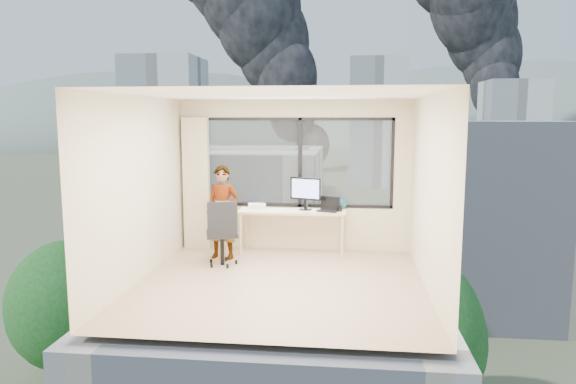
# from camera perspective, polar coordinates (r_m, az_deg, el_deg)

# --- Properties ---
(floor) EXTENTS (4.00, 4.00, 0.01)m
(floor) POSITION_cam_1_polar(r_m,az_deg,el_deg) (7.42, -0.87, -9.93)
(floor) COLOR tan
(floor) RESTS_ON ground
(ceiling) EXTENTS (4.00, 4.00, 0.01)m
(ceiling) POSITION_cam_1_polar(r_m,az_deg,el_deg) (7.06, -0.91, 10.57)
(ceiling) COLOR white
(ceiling) RESTS_ON ground
(wall_front) EXTENTS (4.00, 0.01, 2.60)m
(wall_front) POSITION_cam_1_polar(r_m,az_deg,el_deg) (5.17, -3.69, -3.04)
(wall_front) COLOR beige
(wall_front) RESTS_ON ground
(wall_left) EXTENTS (0.01, 4.00, 2.60)m
(wall_left) POSITION_cam_1_polar(r_m,az_deg,el_deg) (7.63, -15.95, 0.29)
(wall_left) COLOR beige
(wall_left) RESTS_ON ground
(wall_right) EXTENTS (0.01, 4.00, 2.60)m
(wall_right) POSITION_cam_1_polar(r_m,az_deg,el_deg) (7.15, 15.21, -0.19)
(wall_right) COLOR beige
(wall_right) RESTS_ON ground
(window_wall) EXTENTS (3.30, 0.16, 1.55)m
(window_wall) POSITION_cam_1_polar(r_m,az_deg,el_deg) (9.07, 1.02, 3.23)
(window_wall) COLOR black
(window_wall) RESTS_ON ground
(curtain) EXTENTS (0.45, 0.14, 2.30)m
(curtain) POSITION_cam_1_polar(r_m,az_deg,el_deg) (9.32, -9.96, 0.93)
(curtain) COLOR beige
(curtain) RESTS_ON floor
(desk) EXTENTS (1.80, 0.60, 0.75)m
(desk) POSITION_cam_1_polar(r_m,az_deg,el_deg) (8.91, 0.47, -4.34)
(desk) COLOR #C5B484
(desk) RESTS_ON floor
(chair) EXTENTS (0.67, 0.67, 1.06)m
(chair) POSITION_cam_1_polar(r_m,az_deg,el_deg) (8.24, -7.22, -4.34)
(chair) COLOR black
(chair) RESTS_ON floor
(person) EXTENTS (0.61, 0.45, 1.53)m
(person) POSITION_cam_1_polar(r_m,az_deg,el_deg) (8.60, -7.15, -2.21)
(person) COLOR #2D2D33
(person) RESTS_ON floor
(monitor) EXTENTS (0.57, 0.30, 0.56)m
(monitor) POSITION_cam_1_polar(r_m,az_deg,el_deg) (8.84, 1.95, -0.14)
(monitor) COLOR black
(monitor) RESTS_ON desk
(game_console) EXTENTS (0.34, 0.31, 0.07)m
(game_console) POSITION_cam_1_polar(r_m,az_deg,el_deg) (9.12, -3.42, -1.44)
(game_console) COLOR white
(game_console) RESTS_ON desk
(laptop) EXTENTS (0.44, 0.45, 0.22)m
(laptop) POSITION_cam_1_polar(r_m,az_deg,el_deg) (8.71, 4.36, -1.41)
(laptop) COLOR black
(laptop) RESTS_ON desk
(cellphone) EXTENTS (0.12, 0.09, 0.01)m
(cellphone) POSITION_cam_1_polar(r_m,az_deg,el_deg) (8.71, 3.56, -2.09)
(cellphone) COLOR black
(cellphone) RESTS_ON desk
(pen_cup) EXTENTS (0.10, 0.10, 0.11)m
(pen_cup) POSITION_cam_1_polar(r_m,az_deg,el_deg) (8.75, 5.67, -1.75)
(pen_cup) COLOR black
(pen_cup) RESTS_ON desk
(handbag) EXTENTS (0.27, 0.18, 0.19)m
(handbag) POSITION_cam_1_polar(r_m,az_deg,el_deg) (8.98, 5.70, -1.23)
(handbag) COLOR #0C4B4D
(handbag) RESTS_ON desk
(exterior_ground) EXTENTS (400.00, 400.00, 0.04)m
(exterior_ground) POSITION_cam_1_polar(r_m,az_deg,el_deg) (128.04, 5.91, 0.79)
(exterior_ground) COLOR #515B3D
(exterior_ground) RESTS_ON ground
(near_bldg_a) EXTENTS (16.00, 12.00, 14.00)m
(near_bldg_a) POSITION_cam_1_polar(r_m,az_deg,el_deg) (39.41, -8.41, -5.59)
(near_bldg_a) COLOR #F0E0C9
(near_bldg_a) RESTS_ON exterior_ground
(near_bldg_b) EXTENTS (14.00, 13.00, 16.00)m
(near_bldg_b) POSITION_cam_1_polar(r_m,az_deg,el_deg) (47.08, 19.92, -2.50)
(near_bldg_b) COLOR silver
(near_bldg_b) RESTS_ON exterior_ground
(far_tower_a) EXTENTS (14.00, 14.00, 28.00)m
(far_tower_a) POSITION_cam_1_polar(r_m,az_deg,el_deg) (108.15, -13.12, 6.72)
(far_tower_a) COLOR silver
(far_tower_a) RESTS_ON exterior_ground
(far_tower_b) EXTENTS (13.00, 13.00, 30.00)m
(far_tower_b) POSITION_cam_1_polar(r_m,az_deg,el_deg) (127.20, 9.64, 7.45)
(far_tower_b) COLOR silver
(far_tower_b) RESTS_ON exterior_ground
(far_tower_c) EXTENTS (15.00, 15.00, 26.00)m
(far_tower_c) POSITION_cam_1_polar(r_m,az_deg,el_deg) (153.51, 23.20, 6.26)
(far_tower_c) COLOR silver
(far_tower_c) RESTS_ON exterior_ground
(far_tower_d) EXTENTS (16.00, 14.00, 22.00)m
(far_tower_d) POSITION_cam_1_polar(r_m,az_deg,el_deg) (168.47, -14.92, 6.07)
(far_tower_d) COLOR silver
(far_tower_d) RESTS_ON exterior_ground
(hill_a) EXTENTS (288.00, 216.00, 90.00)m
(hill_a) POSITION_cam_1_polar(r_m,az_deg,el_deg) (349.01, -13.98, 5.23)
(hill_a) COLOR slate
(hill_a) RESTS_ON exterior_ground
(hill_b) EXTENTS (300.00, 220.00, 96.00)m
(hill_b) POSITION_cam_1_polar(r_m,az_deg,el_deg) (342.07, 23.28, 4.76)
(hill_b) COLOR slate
(hill_b) RESTS_ON exterior_ground
(tree_a) EXTENTS (7.00, 7.00, 8.00)m
(tree_a) POSITION_cam_1_polar(r_m,az_deg,el_deg) (35.74, -22.91, -12.65)
(tree_a) COLOR #17451A
(tree_a) RESTS_ON exterior_ground
(tree_b) EXTENTS (7.60, 7.60, 9.00)m
(tree_b) POSITION_cam_1_polar(r_m,az_deg,el_deg) (27.82, 12.73, -17.17)
(tree_b) COLOR #17451A
(tree_b) RESTS_ON exterior_ground
(smoke_plume_b) EXTENTS (30.00, 18.00, 70.00)m
(smoke_plume_b) POSITION_cam_1_polar(r_m,az_deg,el_deg) (186.72, 24.01, 15.07)
(smoke_plume_b) COLOR black
(smoke_plume_b) RESTS_ON exterior_ground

